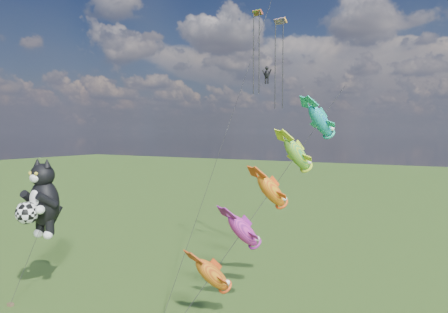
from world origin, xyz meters
The scene contains 4 objects.
ground centered at (0.00, 0.00, 0.00)m, with size 300.00×300.00×0.00m, color #1F4010.
cat_kite_rig centered at (0.28, 2.35, 7.25)m, with size 2.75×4.16×10.29m.
fish_windsock_rig centered at (17.72, 5.34, 8.69)m, with size 6.24×14.79×15.45m.
parafoil_rig centered at (12.01, 16.82, 18.13)m, with size 1.98×17.55×26.78m.
Camera 1 is at (28.46, -18.77, 12.29)m, focal length 35.00 mm.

